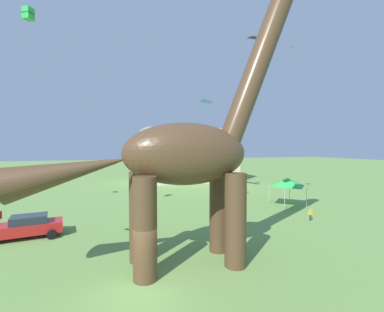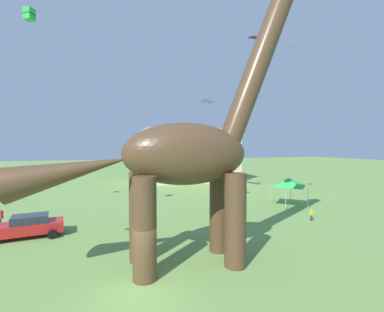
# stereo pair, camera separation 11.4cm
# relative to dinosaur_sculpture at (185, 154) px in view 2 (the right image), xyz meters

# --- Properties ---
(ground_plane) EXTENTS (240.00, 240.00, 0.00)m
(ground_plane) POSITION_rel_dinosaur_sculpture_xyz_m (-2.62, -2.16, -5.97)
(ground_plane) COLOR #6B9347
(dinosaur_sculpture) EXTENTS (15.79, 3.35, 16.51)m
(dinosaur_sculpture) POSITION_rel_dinosaur_sculpture_xyz_m (0.00, 0.00, 0.00)
(dinosaur_sculpture) COLOR #513823
(dinosaur_sculpture) RESTS_ON ground_plane
(parked_sedan_left) EXTENTS (4.42, 2.40, 1.55)m
(parked_sedan_left) POSITION_rel_dinosaur_sculpture_xyz_m (-9.24, 7.31, -5.16)
(parked_sedan_left) COLOR red
(parked_sedan_left) RESTS_ON ground_plane
(person_near_flyer) EXTENTS (0.37, 0.16, 0.98)m
(person_near_flyer) POSITION_rel_dinosaur_sculpture_xyz_m (12.58, 4.75, -5.38)
(person_near_flyer) COLOR #2D3347
(person_near_flyer) RESTS_ON ground_plane
(person_watching_child) EXTENTS (0.59, 0.26, 1.57)m
(person_watching_child) POSITION_rel_dinosaur_sculpture_xyz_m (7.18, 8.44, -5.02)
(person_watching_child) COLOR black
(person_watching_child) RESTS_ON ground_plane
(festival_canopy_tent) EXTENTS (3.15, 3.15, 3.00)m
(festival_canopy_tent) POSITION_rel_dinosaur_sculpture_xyz_m (14.38, 10.18, -3.42)
(festival_canopy_tent) COLOR #B2B2B7
(festival_canopy_tent) RESTS_ON ground_plane
(kite_apex) EXTENTS (2.83, 3.03, 0.86)m
(kite_apex) POSITION_rel_dinosaur_sculpture_xyz_m (13.77, 21.02, 2.06)
(kite_apex) COLOR green
(kite_near_high) EXTENTS (1.07, 0.88, 1.22)m
(kite_near_high) POSITION_rel_dinosaur_sculpture_xyz_m (14.73, 10.46, 11.08)
(kite_near_high) COLOR green
(kite_drifting) EXTENTS (1.09, 1.44, 0.22)m
(kite_drifting) POSITION_rel_dinosaur_sculpture_xyz_m (5.47, 11.19, 4.87)
(kite_drifting) COLOR #287AE5
(kite_far_left) EXTENTS (0.79, 0.79, 0.83)m
(kite_far_left) POSITION_rel_dinosaur_sculpture_xyz_m (-9.26, 8.27, 9.87)
(kite_far_left) COLOR green
(kite_mid_right) EXTENTS (0.98, 0.76, 0.15)m
(kite_mid_right) POSITION_rel_dinosaur_sculpture_xyz_m (5.46, 2.05, 7.58)
(kite_mid_right) COLOR black
(background_building_block) EXTENTS (16.78, 9.66, 9.51)m
(background_building_block) POSITION_rel_dinosaur_sculpture_xyz_m (10.36, 33.37, -1.20)
(background_building_block) COLOR beige
(background_building_block) RESTS_ON ground_plane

